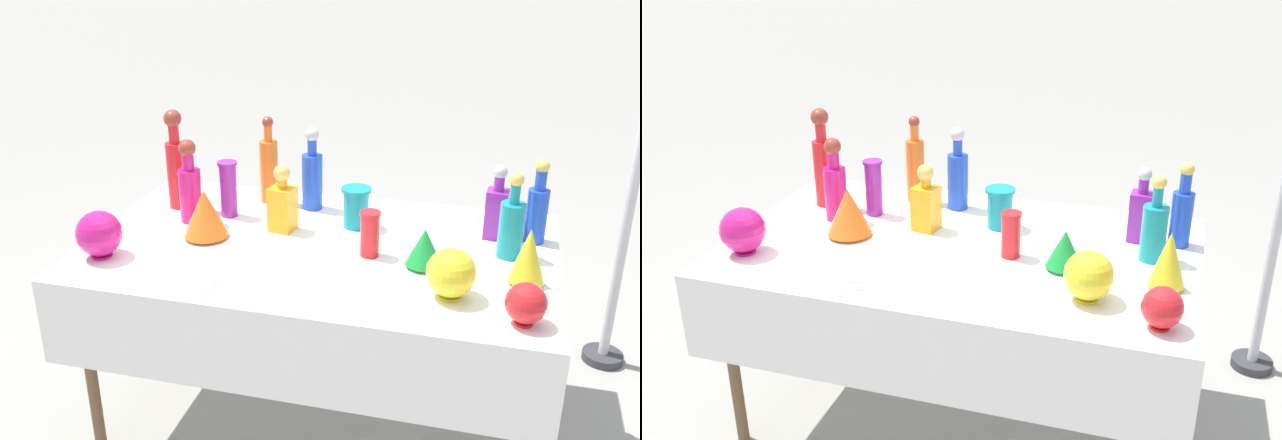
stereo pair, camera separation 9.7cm
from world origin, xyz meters
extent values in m
plane|color=gray|center=(0.00, 0.00, 0.00)|extent=(40.00, 40.00, 0.00)
cube|color=white|center=(0.00, 0.00, 0.74)|extent=(1.73, 1.04, 0.03)
cube|color=white|center=(0.00, -0.53, 0.60)|extent=(1.73, 0.01, 0.32)
cylinder|color=brown|center=(-0.76, -0.42, 0.36)|extent=(0.04, 0.04, 0.73)
cylinder|color=brown|center=(-0.76, 0.42, 0.36)|extent=(0.04, 0.04, 0.73)
cylinder|color=brown|center=(0.76, 0.42, 0.36)|extent=(0.04, 0.04, 0.73)
cylinder|color=orange|center=(-0.32, 0.38, 0.89)|extent=(0.08, 0.08, 0.27)
cylinder|color=orange|center=(-0.32, 0.38, 1.06)|extent=(0.04, 0.04, 0.07)
sphere|color=maroon|center=(-0.32, 0.38, 1.11)|extent=(0.05, 0.05, 0.05)
cylinder|color=#C61972|center=(-0.56, 0.09, 0.87)|extent=(0.09, 0.09, 0.22)
cylinder|color=#C61972|center=(-0.56, 0.09, 1.01)|extent=(0.05, 0.05, 0.07)
sphere|color=maroon|center=(-0.56, 0.09, 1.06)|extent=(0.07, 0.07, 0.07)
cylinder|color=blue|center=(-0.13, 0.35, 0.88)|extent=(0.09, 0.09, 0.23)
cylinder|color=blue|center=(-0.13, 0.35, 1.03)|extent=(0.04, 0.04, 0.07)
sphere|color=#B2B2B7|center=(-0.13, 0.35, 1.08)|extent=(0.06, 0.06, 0.06)
cylinder|color=red|center=(-0.67, 0.22, 0.90)|extent=(0.08, 0.08, 0.28)
cylinder|color=red|center=(-0.67, 0.22, 1.08)|extent=(0.04, 0.04, 0.08)
sphere|color=maroon|center=(-0.67, 0.22, 1.14)|extent=(0.07, 0.07, 0.07)
cylinder|color=teal|center=(0.68, 0.08, 0.86)|extent=(0.09, 0.09, 0.20)
cylinder|color=teal|center=(0.68, 0.08, 1.00)|extent=(0.04, 0.04, 0.07)
sphere|color=gold|center=(0.68, 0.08, 1.05)|extent=(0.05, 0.05, 0.05)
cylinder|color=blue|center=(0.77, 0.24, 0.86)|extent=(0.08, 0.08, 0.21)
cylinder|color=blue|center=(0.77, 0.24, 1.00)|extent=(0.04, 0.04, 0.08)
sphere|color=gold|center=(0.77, 0.24, 1.06)|extent=(0.05, 0.05, 0.05)
cube|color=purple|center=(0.63, 0.24, 0.86)|extent=(0.09, 0.09, 0.19)
cylinder|color=purple|center=(0.63, 0.24, 0.98)|extent=(0.04, 0.04, 0.06)
sphere|color=#B2B2B7|center=(0.63, 0.24, 1.02)|extent=(0.05, 0.05, 0.05)
cube|color=orange|center=(-0.18, 0.10, 0.85)|extent=(0.11, 0.11, 0.17)
cylinder|color=orange|center=(-0.18, 0.10, 0.95)|extent=(0.04, 0.04, 0.04)
sphere|color=gold|center=(-0.18, 0.10, 0.99)|extent=(0.06, 0.06, 0.06)
cylinder|color=purple|center=(-0.43, 0.18, 0.88)|extent=(0.07, 0.07, 0.23)
cylinder|color=purple|center=(-0.43, 0.18, 0.99)|extent=(0.08, 0.08, 0.01)
cylinder|color=teal|center=(0.09, 0.20, 0.84)|extent=(0.10, 0.10, 0.16)
cylinder|color=teal|center=(0.09, 0.20, 0.92)|extent=(0.12, 0.12, 0.01)
cylinder|color=red|center=(0.20, -0.04, 0.85)|extent=(0.07, 0.07, 0.17)
cylinder|color=red|center=(0.20, -0.04, 0.92)|extent=(0.08, 0.08, 0.01)
cylinder|color=#198C38|center=(0.40, -0.09, 0.77)|extent=(0.07, 0.07, 0.01)
cone|color=#198C38|center=(0.40, -0.09, 0.84)|extent=(0.13, 0.13, 0.13)
cylinder|color=yellow|center=(0.74, -0.12, 0.77)|extent=(0.07, 0.07, 0.01)
cone|color=yellow|center=(0.74, -0.12, 0.87)|extent=(0.12, 0.12, 0.19)
cylinder|color=orange|center=(-0.44, -0.05, 0.77)|extent=(0.09, 0.09, 0.01)
cone|color=orange|center=(-0.44, -0.05, 0.86)|extent=(0.17, 0.17, 0.18)
cylinder|color=yellow|center=(0.50, -0.28, 0.76)|extent=(0.07, 0.07, 0.01)
sphere|color=yellow|center=(0.50, -0.28, 0.85)|extent=(0.16, 0.16, 0.16)
cylinder|color=#C61972|center=(-0.73, -0.30, 0.76)|extent=(0.07, 0.07, 0.01)
sphere|color=#C61972|center=(-0.73, -0.30, 0.85)|extent=(0.16, 0.16, 0.16)
cylinder|color=red|center=(0.74, -0.39, 0.76)|extent=(0.06, 0.06, 0.01)
sphere|color=red|center=(0.74, -0.39, 0.83)|extent=(0.13, 0.13, 0.13)
cube|color=white|center=(-0.29, -0.47, 0.78)|extent=(0.06, 0.03, 0.04)
cube|color=white|center=(-0.29, -0.43, 0.78)|extent=(0.06, 0.01, 0.04)
cube|color=white|center=(-0.23, -0.44, 0.78)|extent=(0.05, 0.03, 0.04)
cube|color=tan|center=(0.01, 1.03, 0.15)|extent=(0.55, 0.42, 0.30)
cube|color=tan|center=(0.01, 1.13, 0.34)|extent=(0.44, 0.16, 0.09)
cylinder|color=#333338|center=(1.17, 0.69, 0.02)|extent=(0.18, 0.18, 0.04)
camera|label=1|loc=(0.62, -2.33, 1.88)|focal=40.00mm
camera|label=2|loc=(0.71, -2.31, 1.88)|focal=40.00mm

